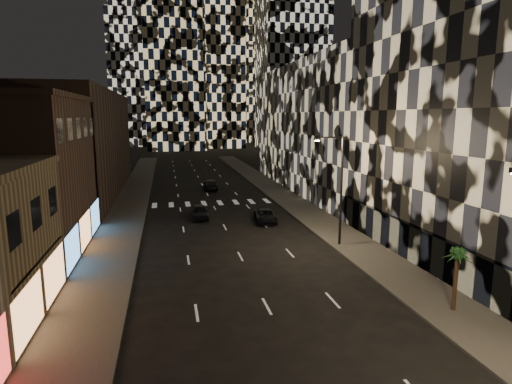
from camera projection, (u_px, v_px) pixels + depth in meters
name	position (u px, v px, depth m)	size (l,w,h in m)	color
sidewalk_left	(129.00, 206.00, 51.36)	(4.00, 120.00, 0.15)	#47443F
sidewalk_right	(289.00, 199.00, 55.38)	(4.00, 120.00, 0.15)	#47443F
curb_left	(147.00, 205.00, 51.78)	(0.20, 120.00, 0.15)	#4C4C47
curb_right	(273.00, 200.00, 54.96)	(0.20, 120.00, 0.15)	#4C4C47
retail_brown	(13.00, 178.00, 33.01)	(10.00, 15.00, 12.00)	#493229
retail_filler_left	(79.00, 144.00, 58.37)	(10.00, 40.00, 14.00)	#493229
midrise_base	(417.00, 245.00, 31.02)	(0.60, 25.00, 3.00)	#383838
midrise_filler_right	(342.00, 128.00, 62.57)	(16.00, 40.00, 18.00)	#232326
streetlight_far	(339.00, 183.00, 34.85)	(2.55, 0.25, 9.00)	black
car_dark_midlane	(200.00, 212.00, 45.25)	(1.71, 4.24, 1.45)	black
car_dark_oncoming	(210.00, 185.00, 63.02)	(2.08, 5.11, 1.48)	black
car_dark_rightlane	(266.00, 216.00, 43.71)	(2.10, 4.55, 1.26)	black
palm_tree	(457.00, 259.00, 23.21)	(1.82, 1.79, 3.56)	#47331E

